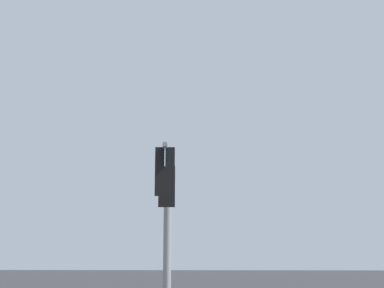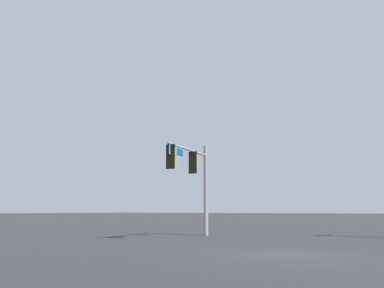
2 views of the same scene
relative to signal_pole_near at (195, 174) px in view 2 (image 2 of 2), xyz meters
The scene contains 2 objects.
ground_plane 9.88m from the signal_pole_near, 53.76° to the left, with size 400.00×400.00×0.00m, color #2D2D30.
signal_pole_near is the anchor object (origin of this frame).
Camera 2 is at (13.01, 4.68, 1.51)m, focal length 35.00 mm.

